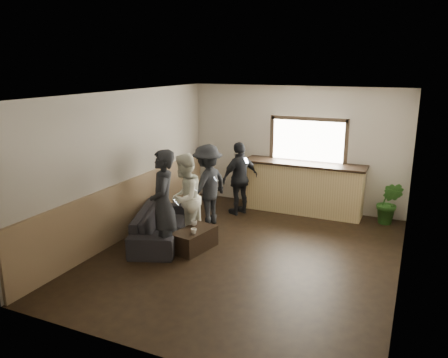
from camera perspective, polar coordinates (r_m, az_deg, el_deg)
The scene contains 12 objects.
ground at distance 7.84m, azimuth 3.01°, elevation -9.85°, with size 5.00×6.00×0.01m, color black.
room_shell at distance 7.64m, azimuth -2.00°, elevation 1.17°, with size 5.01×6.01×2.80m.
bar_counter at distance 9.97m, azimuth 10.32°, elevation -0.71°, with size 2.70×0.68×2.13m.
sofa at distance 8.44m, azimuth -8.33°, elevation -5.95°, with size 2.04×0.80×0.60m, color black.
coffee_table at distance 8.00m, azimuth -3.91°, elevation -7.88°, with size 0.47×0.85×0.38m, color black.
cup_a at distance 8.11m, azimuth -3.97°, elevation -5.75°, with size 0.12×0.12×0.09m, color silver.
cup_b at distance 7.73m, azimuth -3.97°, elevation -6.82°, with size 0.10×0.10×0.10m, color silver.
potted_plant at distance 9.73m, azimuth 20.77°, elevation -2.95°, with size 0.51×0.41×0.92m, color #2D6623.
person_a at distance 7.54m, azimuth -7.96°, elevation -3.27°, with size 0.74×0.82×1.89m.
person_b at distance 8.18m, azimuth -5.18°, elevation -2.50°, with size 0.70×0.87×1.69m.
person_c at distance 8.99m, azimuth -2.19°, elevation -0.82°, with size 0.85×1.20×1.70m.
person_d at distance 9.66m, azimuth 2.09°, elevation 0.09°, with size 0.82×1.03×1.63m.
Camera 1 is at (2.55, -6.65, 3.27)m, focal length 35.00 mm.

